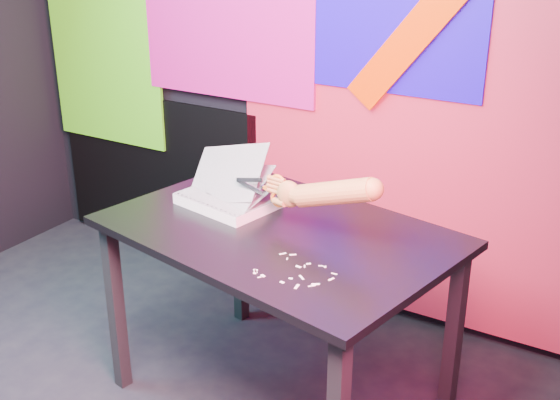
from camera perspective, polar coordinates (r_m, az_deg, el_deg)
The scene contains 7 objects.
room at distance 2.16m, azimuth -21.42°, elevation 9.16°, with size 3.01×3.01×2.71m.
backdrop at distance 3.30m, azimuth 0.39°, elevation 7.83°, with size 2.88×0.05×2.08m.
work_table at distance 2.52m, azimuth -0.16°, elevation -4.16°, with size 1.34×1.02×0.75m.
printout_stack at distance 2.67m, azimuth -4.27°, elevation 0.10°, with size 0.39×0.31×0.26m.
scissors at distance 2.47m, azimuth -0.45°, elevation 0.82°, with size 0.22×0.03×0.12m.
hand_forearm at distance 2.34m, azimuth 3.83°, elevation 0.59°, with size 0.45×0.11×0.18m.
paper_clippings at distance 2.19m, azimuth 1.11°, elevation -5.94°, with size 0.25×0.20×0.00m.
Camera 1 is at (1.67, -1.29, 1.79)m, focal length 45.00 mm.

